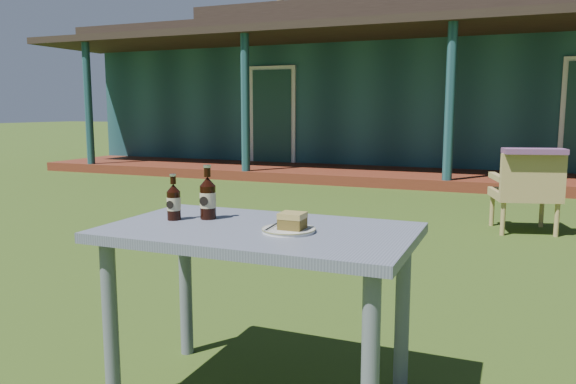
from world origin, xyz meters
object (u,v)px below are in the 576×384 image
at_px(armchair_left, 527,188).
at_px(plate, 289,230).
at_px(cafe_table, 259,253).
at_px(cola_bottle_far, 174,202).
at_px(cola_bottle_near, 208,197).
at_px(cake_slice, 292,221).

bearing_deg(armchair_left, plate, -103.06).
relative_size(cafe_table, cola_bottle_far, 6.20).
height_order(cola_bottle_far, armchair_left, cola_bottle_far).
bearing_deg(cola_bottle_near, cola_bottle_far, -149.32).
bearing_deg(plate, cafe_table, 167.88).
bearing_deg(cake_slice, armchair_left, 77.19).
xyz_separation_m(cake_slice, cola_bottle_near, (-0.43, 0.11, 0.05)).
bearing_deg(cafe_table, cola_bottle_near, 163.91).
relative_size(cola_bottle_near, cola_bottle_far, 1.18).
xyz_separation_m(cola_bottle_near, armchair_left, (1.30, 3.74, -0.38)).
distance_m(cafe_table, plate, 0.18).
bearing_deg(cola_bottle_near, cafe_table, -16.09).
bearing_deg(plate, cake_slice, -10.71).
distance_m(cake_slice, armchair_left, 3.96).
height_order(cake_slice, cola_bottle_far, cola_bottle_far).
distance_m(plate, cake_slice, 0.04).
xyz_separation_m(cafe_table, armchair_left, (1.03, 3.82, -0.18)).
bearing_deg(cola_bottle_far, plate, -3.91).
bearing_deg(cola_bottle_far, cake_slice, -4.12).
height_order(plate, armchair_left, armchair_left).
height_order(cola_bottle_near, cola_bottle_far, cola_bottle_near).
relative_size(plate, cola_bottle_far, 1.05).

